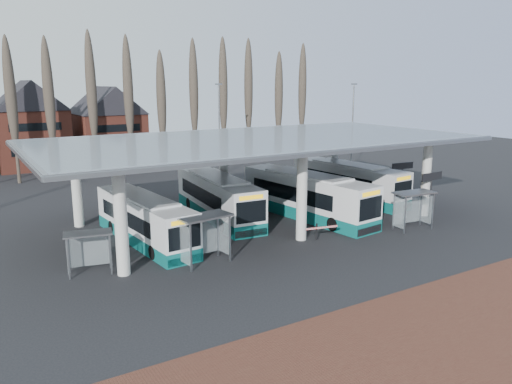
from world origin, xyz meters
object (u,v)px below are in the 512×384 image
shelter_0 (89,243)px  bus_3 (348,182)px  shelter_1 (203,228)px  bus_0 (144,220)px  shelter_2 (412,202)px  bus_1 (217,198)px  bus_2 (306,196)px

shelter_0 → bus_3: bearing=26.3°
shelter_1 → bus_3: bearing=16.4°
bus_3 → shelter_0: size_ratio=4.39×
bus_0 → bus_3: bus_3 is taller
shelter_2 → shelter_0: bearing=177.5°
bus_1 → shelter_1: bearing=-116.7°
bus_2 → bus_3: size_ratio=1.05×
shelter_0 → bus_2: bearing=22.7°
bus_2 → shelter_0: (-17.32, -3.33, 0.08)m
shelter_0 → shelter_1: bearing=-4.9°
bus_2 → shelter_1: size_ratio=3.86×
shelter_0 → shelter_2: 22.00m
bus_2 → shelter_0: 17.64m
bus_2 → bus_3: (6.81, 2.93, -0.08)m
shelter_1 → shelter_2: (15.70, -1.46, -0.11)m
bus_0 → bus_1: size_ratio=0.92×
bus_1 → shelter_2: bus_1 is taller
shelter_2 → bus_2: bearing=129.9°
bus_2 → shelter_0: size_ratio=4.63×
bus_0 → bus_3: 19.83m
bus_3 → shelter_2: bearing=-109.7°
shelter_2 → shelter_1: bearing=-179.3°
bus_0 → bus_3: bearing=2.0°
bus_2 → shelter_2: bus_2 is taller
bus_1 → bus_2: size_ratio=0.95×
bus_0 → bus_1: 7.47m
bus_0 → bus_1: bus_1 is taller
bus_2 → shelter_2: (4.43, -6.61, 0.36)m
bus_1 → bus_2: bearing=-24.8°
bus_1 → shelter_0: bus_1 is taller
bus_1 → shelter_2: (10.43, -10.04, 0.43)m
shelter_1 → shelter_2: 15.76m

